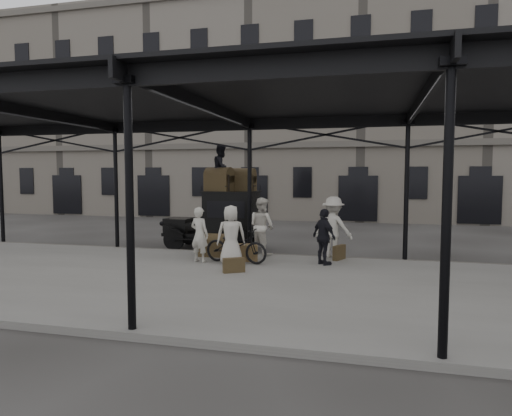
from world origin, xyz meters
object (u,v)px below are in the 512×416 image
at_px(taxi, 224,217).
at_px(porter_left, 200,235).
at_px(bicycle, 236,246).
at_px(porter_official, 324,237).
at_px(steamer_trunk_roof_near, 219,181).
at_px(steamer_trunk_platform, 213,247).

height_order(taxi, porter_left, taxi).
relative_size(taxi, bicycle, 1.87).
height_order(porter_official, bicycle, porter_official).
bearing_deg(bicycle, porter_official, -75.44).
relative_size(bicycle, steamer_trunk_roof_near, 2.00).
height_order(taxi, steamer_trunk_platform, taxi).
height_order(taxi, porter_official, taxi).
bearing_deg(taxi, steamer_trunk_roof_near, -108.07).
height_order(porter_official, steamer_trunk_platform, porter_official).
relative_size(taxi, porter_left, 2.19).
height_order(porter_left, steamer_trunk_platform, porter_left).
distance_m(taxi, steamer_trunk_roof_near, 1.36).
bearing_deg(porter_left, taxi, -68.99).
bearing_deg(steamer_trunk_roof_near, bicycle, -48.46).
bearing_deg(steamer_trunk_platform, bicycle, -41.51).
distance_m(porter_left, steamer_trunk_platform, 1.15).
bearing_deg(porter_official, steamer_trunk_roof_near, 15.03).
xyz_separation_m(bicycle, steamer_trunk_roof_near, (-1.49, 2.82, 1.88)).
bearing_deg(steamer_trunk_platform, taxi, 97.10).
height_order(bicycle, steamer_trunk_platform, bicycle).
bearing_deg(steamer_trunk_platform, steamer_trunk_roof_near, 100.52).
xyz_separation_m(bicycle, steamer_trunk_platform, (-1.04, 0.85, -0.21)).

